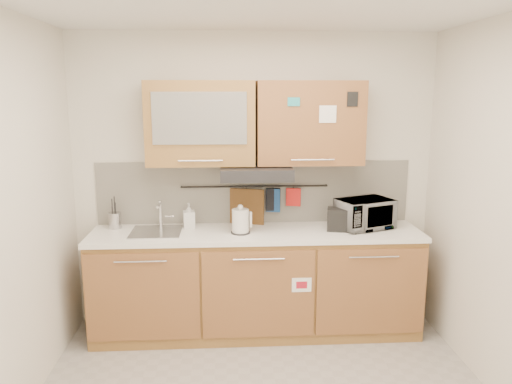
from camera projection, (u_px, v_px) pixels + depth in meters
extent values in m
plane|color=silver|center=(254.00, 181.00, 4.49)|extent=(3.20, 0.00, 3.20)
cube|color=#AF823E|center=(256.00, 284.00, 4.37)|extent=(2.80, 0.60, 0.88)
cube|color=black|center=(256.00, 325.00, 4.44)|extent=(2.80, 0.54, 0.10)
cube|color=#905E33|center=(143.00, 297.00, 4.00)|extent=(0.91, 0.02, 0.74)
cylinder|color=silver|center=(140.00, 262.00, 3.91)|extent=(0.41, 0.01, 0.01)
cube|color=#905E33|center=(259.00, 295.00, 4.05)|extent=(0.91, 0.02, 0.74)
cylinder|color=silver|center=(259.00, 259.00, 3.97)|extent=(0.41, 0.01, 0.01)
cube|color=#905E33|center=(371.00, 292.00, 4.11)|extent=(0.91, 0.02, 0.74)
cylinder|color=silver|center=(374.00, 257.00, 4.02)|extent=(0.41, 0.01, 0.01)
cube|color=white|center=(256.00, 233.00, 4.26)|extent=(2.82, 0.62, 0.04)
cube|color=silver|center=(254.00, 192.00, 4.50)|extent=(2.80, 0.02, 0.56)
cube|color=#AF823E|center=(201.00, 123.00, 4.18)|extent=(0.90, 0.35, 0.70)
cube|color=silver|center=(199.00, 118.00, 3.99)|extent=(0.76, 0.02, 0.42)
cube|color=#905E33|center=(309.00, 123.00, 4.24)|extent=(0.90, 0.35, 0.70)
cube|color=white|center=(328.00, 114.00, 4.05)|extent=(0.14, 0.00, 0.14)
cube|color=black|center=(256.00, 172.00, 4.22)|extent=(0.60, 0.46, 0.10)
cube|color=silver|center=(156.00, 233.00, 4.22)|extent=(0.42, 0.40, 0.03)
cylinder|color=silver|center=(160.00, 214.00, 4.35)|extent=(0.03, 0.03, 0.24)
cylinder|color=silver|center=(159.00, 205.00, 4.26)|extent=(0.02, 0.18, 0.02)
cylinder|color=black|center=(255.00, 186.00, 4.45)|extent=(1.30, 0.02, 0.02)
cylinder|color=#ADADB1|center=(115.00, 220.00, 4.34)|extent=(0.12, 0.12, 0.14)
cylinder|color=black|center=(113.00, 213.00, 4.33)|extent=(0.01, 0.01, 0.26)
cylinder|color=black|center=(116.00, 216.00, 4.32)|extent=(0.01, 0.01, 0.23)
cylinder|color=black|center=(115.00, 212.00, 4.34)|extent=(0.01, 0.01, 0.28)
cylinder|color=black|center=(113.00, 217.00, 4.31)|extent=(0.01, 0.01, 0.21)
cylinder|color=silver|center=(240.00, 221.00, 4.18)|extent=(0.18, 0.18, 0.21)
sphere|color=silver|center=(240.00, 207.00, 4.15)|extent=(0.05, 0.05, 0.05)
cube|color=silver|center=(250.00, 219.00, 4.21)|extent=(0.03, 0.03, 0.13)
cylinder|color=black|center=(241.00, 232.00, 4.20)|extent=(0.16, 0.16, 0.01)
cube|color=black|center=(342.00, 220.00, 4.27)|extent=(0.28, 0.20, 0.19)
cube|color=black|center=(337.00, 209.00, 4.25)|extent=(0.09, 0.12, 0.01)
cube|color=black|center=(348.00, 210.00, 4.24)|extent=(0.09, 0.12, 0.01)
imported|color=#999999|center=(365.00, 214.00, 4.33)|extent=(0.54, 0.46, 0.26)
imported|color=#999999|center=(189.00, 215.00, 4.35)|extent=(0.11, 0.11, 0.22)
cube|color=brown|center=(247.00, 210.00, 4.47)|extent=(0.30, 0.12, 0.39)
cube|color=navy|center=(273.00, 200.00, 4.47)|extent=(0.13, 0.06, 0.21)
cube|color=black|center=(273.00, 200.00, 4.47)|extent=(0.13, 0.04, 0.20)
cube|color=red|center=(293.00, 197.00, 4.47)|extent=(0.13, 0.05, 0.16)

